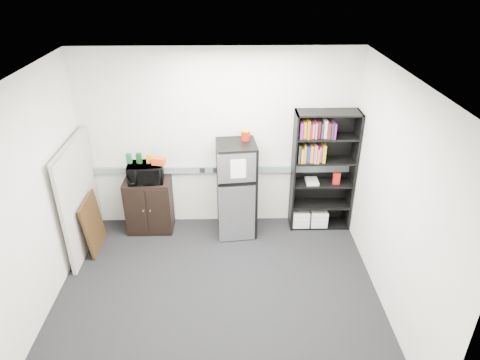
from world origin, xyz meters
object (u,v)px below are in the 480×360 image
(cabinet, at_px, (149,205))
(microwave, at_px, (145,173))
(cubicle_partition, at_px, (79,198))
(refrigerator, at_px, (237,189))
(bookshelf, at_px, (321,169))

(cabinet, bearing_deg, microwave, -90.00)
(cubicle_partition, height_order, refrigerator, cubicle_partition)
(bookshelf, relative_size, cubicle_partition, 1.14)
(microwave, relative_size, refrigerator, 0.34)
(cubicle_partition, relative_size, refrigerator, 1.12)
(bookshelf, relative_size, refrigerator, 1.28)
(cabinet, bearing_deg, cubicle_partition, -153.61)
(cubicle_partition, distance_m, cabinet, 1.02)
(microwave, height_order, refrigerator, refrigerator)
(bookshelf, xyz_separation_m, microwave, (-2.56, -0.08, 0.01))
(cabinet, bearing_deg, refrigerator, -3.49)
(bookshelf, distance_m, cabinet, 2.62)
(cubicle_partition, xyz_separation_m, microwave, (0.85, 0.40, 0.17))
(microwave, bearing_deg, refrigerator, -8.76)
(microwave, bearing_deg, cubicle_partition, -160.44)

